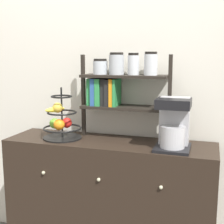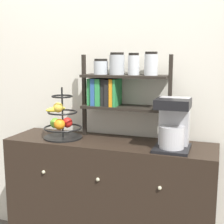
# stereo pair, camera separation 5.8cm
# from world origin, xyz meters

# --- Properties ---
(wall_back) EXTENTS (7.00, 0.05, 2.60)m
(wall_back) POSITION_xyz_m (0.00, 0.44, 1.30)
(wall_back) COLOR silver
(wall_back) RESTS_ON ground_plane
(sideboard) EXTENTS (1.42, 0.41, 0.89)m
(sideboard) POSITION_xyz_m (0.00, 0.20, 0.44)
(sideboard) COLOR black
(sideboard) RESTS_ON ground_plane
(coffee_maker) EXTENTS (0.21, 0.25, 0.32)m
(coffee_maker) POSITION_xyz_m (0.43, 0.17, 1.04)
(coffee_maker) COLOR black
(coffee_maker) RESTS_ON sideboard
(fruit_stand) EXTENTS (0.27, 0.27, 0.36)m
(fruit_stand) POSITION_xyz_m (-0.34, 0.17, 1.01)
(fruit_stand) COLOR black
(fruit_stand) RESTS_ON sideboard
(shelf_hutch) EXTENTS (0.64, 0.20, 0.60)m
(shelf_hutch) POSITION_xyz_m (0.02, 0.31, 1.27)
(shelf_hutch) COLOR black
(shelf_hutch) RESTS_ON sideboard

